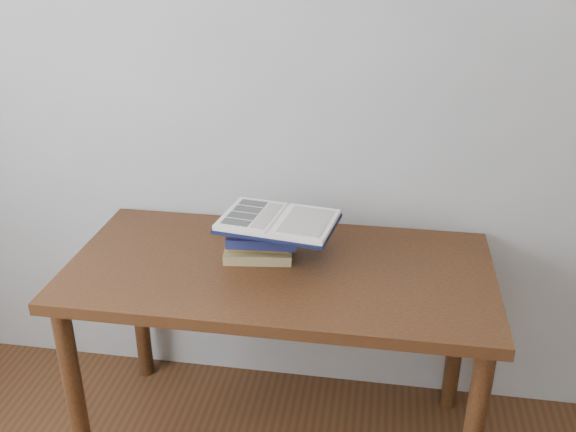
# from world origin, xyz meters

# --- Properties ---
(desk) EXTENTS (1.37, 0.69, 0.74)m
(desk) POSITION_xyz_m (-0.02, 1.38, 0.64)
(desk) COLOR #4B2D12
(desk) RESTS_ON ground
(book_stack) EXTENTS (0.26, 0.19, 0.12)m
(book_stack) POSITION_xyz_m (-0.09, 1.45, 0.80)
(book_stack) COLOR olive
(book_stack) RESTS_ON desk
(open_book) EXTENTS (0.40, 0.30, 0.03)m
(open_book) POSITION_xyz_m (-0.03, 1.43, 0.87)
(open_book) COLOR black
(open_book) RESTS_ON book_stack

